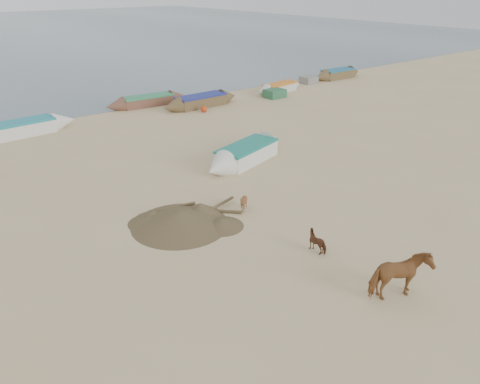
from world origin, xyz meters
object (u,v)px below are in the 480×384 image
at_px(cow_adult, 400,276).
at_px(near_canoe, 247,153).
at_px(calf_front, 243,203).
at_px(calf_right, 319,241).

xyz_separation_m(cow_adult, near_canoe, (3.61, 11.45, -0.30)).
relative_size(calf_front, near_canoe, 0.12).
xyz_separation_m(cow_adult, calf_right, (0.13, 3.24, -0.38)).
height_order(cow_adult, near_canoe, cow_adult).
bearing_deg(calf_front, cow_adult, 3.08).
xyz_separation_m(calf_front, near_canoe, (3.66, 4.30, 0.07)).
distance_m(cow_adult, calf_right, 3.26).
bearing_deg(calf_front, near_canoe, 142.38).
relative_size(calf_front, calf_right, 1.02).
height_order(cow_adult, calf_right, cow_adult).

